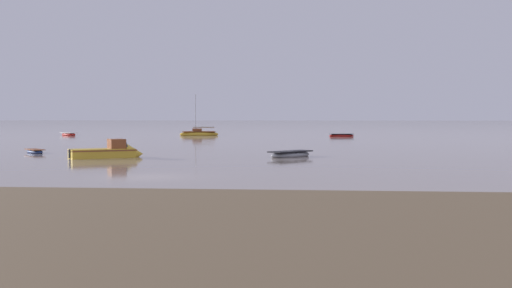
% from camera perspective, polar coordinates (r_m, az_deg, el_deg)
% --- Properties ---
extents(ground_plane, '(800.00, 800.00, 0.00)m').
position_cam_1_polar(ground_plane, '(34.40, -9.43, -2.88)').
color(ground_plane, gray).
extents(sailboat_moored_0, '(6.46, 2.90, 6.98)m').
position_cam_1_polar(sailboat_moored_0, '(105.24, -5.03, 0.91)').
color(sailboat_moored_0, gold).
rests_on(sailboat_moored_0, ground).
extents(rowboat_moored_1, '(2.72, 2.90, 0.47)m').
position_cam_1_polar(rowboat_moored_1, '(58.96, -18.85, -0.63)').
color(rowboat_moored_1, navy).
rests_on(rowboat_moored_1, ground).
extents(rowboat_moored_3, '(3.75, 4.07, 0.65)m').
position_cam_1_polar(rowboat_moored_3, '(50.65, 3.05, -0.93)').
color(rowboat_moored_3, gray).
rests_on(rowboat_moored_3, ground).
extents(rowboat_moored_4, '(3.94, 3.88, 0.65)m').
position_cam_1_polar(rowboat_moored_4, '(110.04, -16.14, 0.82)').
color(rowboat_moored_4, red).
rests_on(rowboat_moored_4, ground).
extents(rowboat_moored_7, '(4.10, 2.27, 0.61)m').
position_cam_1_polar(rowboat_moored_7, '(100.21, 7.52, 0.74)').
color(rowboat_moored_7, red).
rests_on(rowboat_moored_7, ground).
extents(motorboat_moored_3, '(5.78, 4.56, 2.12)m').
position_cam_1_polar(motorboat_moored_3, '(50.86, -12.42, -0.81)').
color(motorboat_moored_3, gold).
rests_on(motorboat_moored_3, ground).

